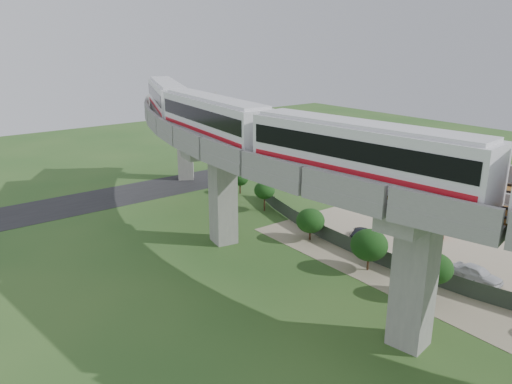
{
  "coord_description": "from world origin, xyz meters",
  "views": [
    {
      "loc": [
        -23.39,
        -26.24,
        18.65
      ],
      "look_at": [
        -1.7,
        2.0,
        7.5
      ],
      "focal_mm": 35.0,
      "sensor_mm": 36.0,
      "label": 1
    }
  ],
  "objects_px": {
    "car_red": "(435,229)",
    "car_dark": "(360,233)",
    "car_white": "(477,274)",
    "metro_train": "(305,131)"
  },
  "relations": [
    {
      "from": "car_white",
      "to": "car_red",
      "type": "height_order",
      "value": "car_white"
    },
    {
      "from": "metro_train",
      "to": "car_white",
      "type": "relative_size",
      "value": 15.75
    },
    {
      "from": "car_red",
      "to": "car_dark",
      "type": "xyz_separation_m",
      "value": [
        -6.58,
        3.82,
        0.0
      ]
    },
    {
      "from": "car_white",
      "to": "car_dark",
      "type": "relative_size",
      "value": 1.09
    },
    {
      "from": "metro_train",
      "to": "car_white",
      "type": "height_order",
      "value": "metro_train"
    },
    {
      "from": "car_red",
      "to": "car_dark",
      "type": "distance_m",
      "value": 7.61
    },
    {
      "from": "car_red",
      "to": "car_dark",
      "type": "relative_size",
      "value": 0.87
    },
    {
      "from": "car_white",
      "to": "car_dark",
      "type": "height_order",
      "value": "car_white"
    },
    {
      "from": "metro_train",
      "to": "car_dark",
      "type": "bearing_deg",
      "value": 19.22
    },
    {
      "from": "car_white",
      "to": "car_red",
      "type": "bearing_deg",
      "value": 53.17
    }
  ]
}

